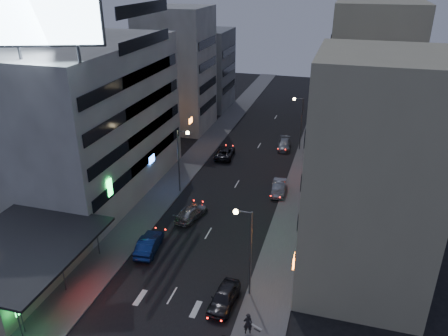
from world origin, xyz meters
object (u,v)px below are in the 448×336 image
at_px(scooter_black_b, 242,331).
at_px(parked_car_right_far, 284,145).
at_px(road_car_silver, 191,213).
at_px(parked_car_right_mid, 279,188).
at_px(person, 248,323).
at_px(scooter_silver_b, 263,324).
at_px(parked_car_right_near, 224,297).
at_px(road_car_blue, 149,244).
at_px(parked_car_left, 225,152).

bearing_deg(scooter_black_b, parked_car_right_far, -13.22).
bearing_deg(parked_car_right_far, road_car_silver, -111.49).
bearing_deg(parked_car_right_mid, person, -90.47).
bearing_deg(parked_car_right_far, scooter_silver_b, -89.00).
xyz_separation_m(parked_car_right_mid, scooter_black_b, (1.24, -24.01, -0.00)).
distance_m(parked_car_right_far, scooter_silver_b, 37.81).
xyz_separation_m(parked_car_right_near, road_car_silver, (-7.33, 12.27, -0.07)).
height_order(parked_car_right_mid, scooter_silver_b, parked_car_right_mid).
bearing_deg(scooter_silver_b, road_car_blue, 84.52).
height_order(parked_car_right_near, scooter_silver_b, parked_car_right_near).
distance_m(road_car_blue, road_car_silver, 7.23).
bearing_deg(road_car_blue, parked_car_right_far, -112.62).
bearing_deg(parked_car_left, parked_car_right_near, 100.71).
xyz_separation_m(parked_car_left, road_car_blue, (-0.64, -24.72, 0.06)).
bearing_deg(parked_car_right_near, road_car_blue, 154.09).
bearing_deg(person, scooter_black_b, 37.58).
bearing_deg(road_car_silver, scooter_silver_b, 139.96).
bearing_deg(scooter_black_b, person, -47.60).
height_order(parked_car_right_near, road_car_blue, road_car_blue).
height_order(parked_car_right_near, parked_car_right_far, parked_car_right_near).
relative_size(parked_car_left, road_car_blue, 1.10).
height_order(parked_car_left, scooter_silver_b, parked_car_left).
bearing_deg(road_car_silver, parked_car_right_far, -93.83).
relative_size(parked_car_right_near, parked_car_left, 0.84).
bearing_deg(parked_car_right_near, road_car_silver, 124.86).
height_order(parked_car_right_far, scooter_silver_b, parked_car_right_far).
distance_m(person, scooter_silver_b, 1.31).
bearing_deg(parked_car_left, road_car_silver, 88.69).
bearing_deg(road_car_blue, parked_car_right_near, 143.16).
xyz_separation_m(parked_car_right_far, person, (3.25, -38.23, 0.37)).
height_order(road_car_silver, scooter_black_b, road_car_silver).
height_order(parked_car_right_mid, scooter_black_b, parked_car_right_mid).
xyz_separation_m(road_car_blue, person, (11.78, -7.83, 0.26)).
height_order(parked_car_right_far, road_car_silver, road_car_silver).
relative_size(road_car_silver, person, 2.59).
bearing_deg(parked_car_right_mid, scooter_black_b, -91.37).
relative_size(parked_car_right_far, scooter_black_b, 2.31).
height_order(parked_car_right_near, road_car_silver, parked_car_right_near).
xyz_separation_m(parked_car_right_near, parked_car_right_far, (-0.63, 35.67, -0.09)).
distance_m(parked_car_right_near, road_car_blue, 10.57).
bearing_deg(scooter_silver_b, parked_car_left, 44.63).
relative_size(parked_car_right_far, person, 2.52).
xyz_separation_m(parked_car_right_mid, parked_car_left, (-9.57, 9.12, -0.00)).
distance_m(parked_car_right_mid, parked_car_right_far, 14.89).
distance_m(parked_car_right_near, person, 3.67).
xyz_separation_m(person, scooter_black_b, (-0.34, -0.58, -0.31)).
xyz_separation_m(parked_car_right_near, scooter_silver_b, (3.66, -1.90, -0.15)).
relative_size(road_car_blue, road_car_silver, 1.00).
distance_m(parked_car_left, scooter_silver_b, 34.14).
distance_m(parked_car_right_far, scooter_black_b, 38.92).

